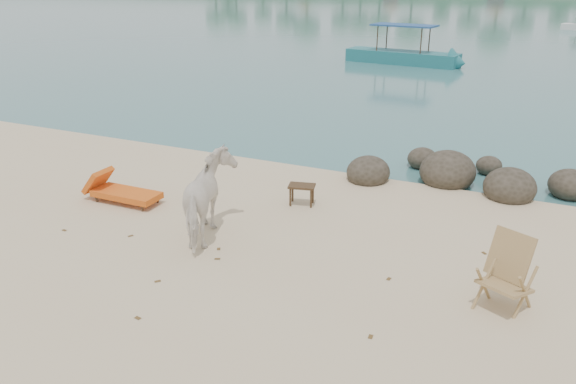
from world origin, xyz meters
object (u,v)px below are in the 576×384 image
at_px(side_table, 302,196).
at_px(deck_chair, 506,278).
at_px(lounge_chair, 126,191).
at_px(cow, 210,200).
at_px(boat_near, 404,31).
at_px(boulders, 470,178).

xyz_separation_m(side_table, deck_chair, (4.20, -2.33, 0.31)).
xyz_separation_m(lounge_chair, deck_chair, (7.61, -0.88, 0.26)).
height_order(cow, boat_near, boat_near).
bearing_deg(cow, boat_near, -107.58).
relative_size(cow, boat_near, 0.27).
bearing_deg(boat_near, side_table, -74.63).
height_order(cow, deck_chair, cow).
height_order(side_table, lounge_chair, lounge_chair).
bearing_deg(lounge_chair, deck_chair, -7.03).
relative_size(side_table, deck_chair, 0.51).
xyz_separation_m(lounge_chair, boat_near, (0.35, 21.87, 1.36)).
xyz_separation_m(cow, side_table, (0.89, 2.10, -0.55)).
distance_m(lounge_chair, deck_chair, 7.66).
distance_m(cow, deck_chair, 5.10).
distance_m(boulders, deck_chair, 5.19).
relative_size(deck_chair, boat_near, 0.16).
bearing_deg(boat_near, boulders, -64.18).
distance_m(deck_chair, boat_near, 23.91).
bearing_deg(side_table, lounge_chair, -170.94).
bearing_deg(side_table, cow, -126.87).
height_order(cow, lounge_chair, cow).
xyz_separation_m(boulders, lounge_chair, (-6.44, -4.16, 0.09)).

